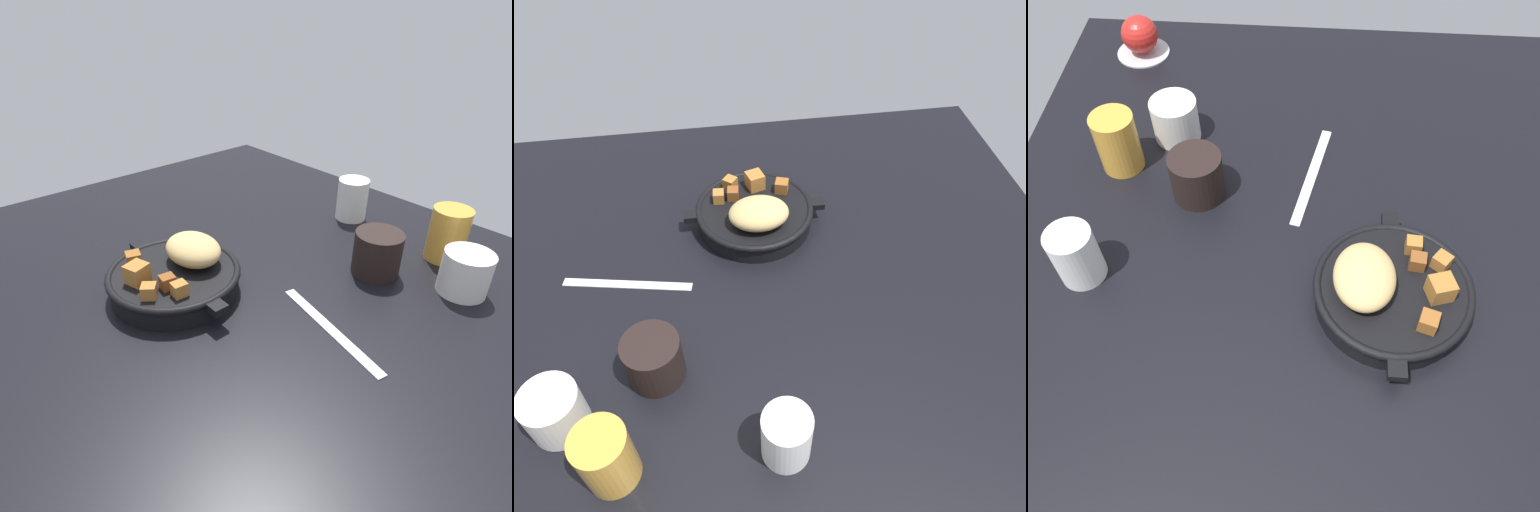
% 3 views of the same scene
% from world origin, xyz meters
% --- Properties ---
extents(ground_plane, '(1.20, 0.94, 0.02)m').
position_xyz_m(ground_plane, '(0.00, 0.00, -0.01)').
color(ground_plane, black).
extents(cast_iron_skillet, '(0.26, 0.22, 0.08)m').
position_xyz_m(cast_iron_skillet, '(-0.05, -0.13, 0.03)').
color(cast_iron_skillet, black).
rests_on(cast_iron_skillet, ground_plane).
extents(butter_knife, '(0.22, 0.06, 0.00)m').
position_xyz_m(butter_knife, '(0.18, -0.02, 0.00)').
color(butter_knife, silver).
rests_on(butter_knife, ground_plane).
extents(ceramic_mug_white, '(0.08, 0.08, 0.07)m').
position_xyz_m(ceramic_mug_white, '(0.25, 0.22, 0.04)').
color(ceramic_mug_white, silver).
rests_on(ceramic_mug_white, ground_plane).
extents(white_creamer_pitcher, '(0.06, 0.06, 0.09)m').
position_xyz_m(white_creamer_pitcher, '(-0.04, 0.30, 0.04)').
color(white_creamer_pitcher, white).
rests_on(white_creamer_pitcher, ground_plane).
extents(coffee_mug_dark, '(0.08, 0.08, 0.08)m').
position_xyz_m(coffee_mug_dark, '(0.13, 0.16, 0.04)').
color(coffee_mug_dark, black).
rests_on(coffee_mug_dark, ground_plane).
extents(juice_glass_amber, '(0.07, 0.07, 0.10)m').
position_xyz_m(juice_glass_amber, '(0.18, 0.29, 0.05)').
color(juice_glass_amber, gold).
rests_on(juice_glass_amber, ground_plane).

